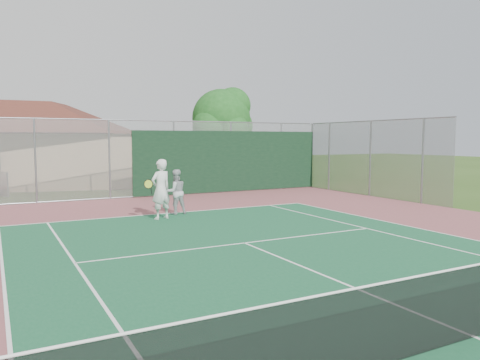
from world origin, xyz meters
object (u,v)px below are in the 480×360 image
at_px(tree, 223,121).
at_px(player_white_front, 161,190).
at_px(clubhouse, 35,135).
at_px(player_grey_back, 176,192).

relative_size(tree, player_white_front, 2.88).
xyz_separation_m(tree, player_white_front, (-7.35, -10.43, -2.76)).
distance_m(clubhouse, tree, 10.90).
bearing_deg(player_white_front, tree, -143.66).
bearing_deg(player_grey_back, tree, -124.09).
bearing_deg(clubhouse, player_white_front, -66.89).
distance_m(tree, player_white_front, 13.05).
distance_m(tree, player_grey_back, 12.05).
relative_size(clubhouse, player_grey_back, 9.36).
xyz_separation_m(player_white_front, player_grey_back, (0.80, 0.76, -0.21)).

